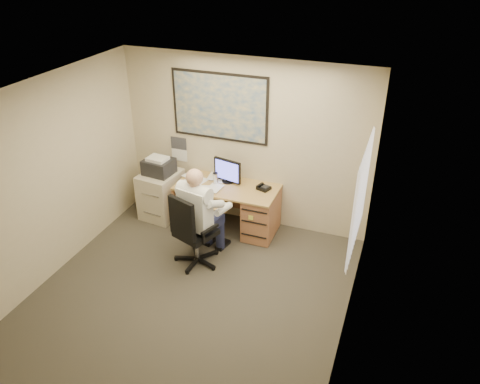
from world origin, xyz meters
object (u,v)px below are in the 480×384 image
at_px(desk, 247,206).
at_px(filing_cabinet, 161,191).
at_px(person, 196,217).
at_px(office_chair, 196,244).

relative_size(desk, filing_cabinet, 1.48).
bearing_deg(filing_cabinet, desk, 7.99).
bearing_deg(person, desk, 79.64).
relative_size(filing_cabinet, office_chair, 0.95).
bearing_deg(office_chair, person, 122.43).
xyz_separation_m(filing_cabinet, person, (1.11, -0.95, 0.28)).
bearing_deg(office_chair, desk, 90.18).
bearing_deg(filing_cabinet, person, -34.61).
distance_m(office_chair, person, 0.42).
height_order(office_chair, person, person).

